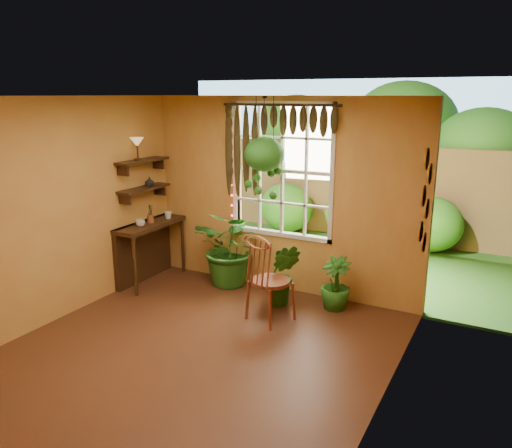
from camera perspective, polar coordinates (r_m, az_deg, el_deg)
The scene contains 23 objects.
floor at distance 5.54m, azimuth -7.66°, elevation -14.87°, with size 4.50×4.50×0.00m, color #4E2616.
ceiling at distance 4.83m, azimuth -8.77°, elevation 14.26°, with size 4.50×4.50×0.00m, color white.
wall_back at distance 6.91m, azimuth 2.89°, elevation 3.19°, with size 4.00×4.00×0.00m, color gold.
wall_left at distance 6.38m, azimuth -22.85°, elevation 1.09°, with size 4.50×4.50×0.00m, color gold.
wall_right at distance 4.20m, azimuth 14.51°, elevation -4.84°, with size 4.50×4.50×0.00m, color gold.
window at distance 6.87m, azimuth 3.04°, elevation 6.10°, with size 1.52×0.10×1.86m.
valance_vine at distance 6.74m, azimuth 1.99°, elevation 10.87°, with size 1.70×0.12×1.10m.
string_lights at distance 7.14m, azimuth -2.84°, elevation 6.83°, with size 0.03×0.03×1.54m, color #FF2633, non-canonical shape.
wall_plates at distance 5.85m, azimuth 18.71°, elevation 2.35°, with size 0.04×0.32×1.10m, color beige, non-canonical shape.
counter_ledge at distance 7.59m, azimuth -12.51°, elevation -2.30°, with size 0.40×1.20×0.90m.
shelf_lower at distance 7.37m, azimuth -12.67°, elevation 3.98°, with size 0.25×0.90×0.04m, color #341C0E.
shelf_upper at distance 7.31m, azimuth -12.84°, elevation 7.06°, with size 0.25×0.90×0.04m, color #341C0E.
backyard at distance 11.16m, azimuth 14.31°, elevation 6.80°, with size 14.00×10.00×12.00m.
windsor_chair at distance 6.15m, azimuth 1.44°, elevation -7.78°, with size 0.62×0.63×1.29m.
potted_plant_left at distance 7.22m, azimuth -2.77°, elevation -2.71°, with size 1.02×0.88×1.13m, color #165317.
potted_plant_mid at distance 6.58m, azimuth 2.98°, elevation -5.76°, with size 0.47×0.38×0.85m, color #165317.
potted_plant_right at distance 6.57m, azimuth 9.07°, elevation -6.71°, with size 0.39×0.39×0.70m, color #165317.
hanging_basket at distance 6.59m, azimuth 0.97°, elevation 7.54°, with size 0.53×0.53×1.34m.
cup_a at distance 7.24m, azimuth -13.08°, elevation 0.11°, with size 0.13×0.13×0.10m, color silver.
cup_b at distance 7.61m, azimuth -10.02°, elevation 1.00°, with size 0.12×0.12×0.11m, color beige.
brush_jar at distance 7.41m, azimuth -12.01°, elevation 1.15°, with size 0.09×0.09×0.33m.
shelf_vase at distance 7.44m, azimuth -12.08°, elevation 4.78°, with size 0.13×0.13×0.14m, color #B2AD99.
tiffany_lamp at distance 7.19m, azimuth -13.44°, elevation 8.92°, with size 0.19×0.19×0.32m.
Camera 1 is at (2.88, -3.88, 2.72)m, focal length 35.00 mm.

